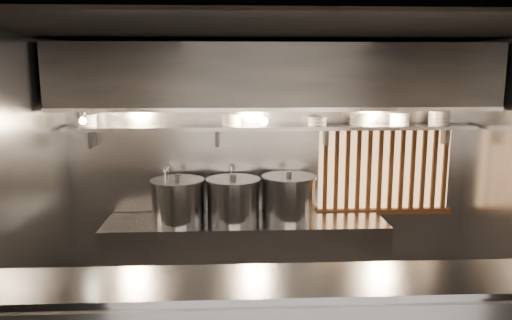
{
  "coord_description": "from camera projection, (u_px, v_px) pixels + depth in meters",
  "views": [
    {
      "loc": [
        -0.44,
        -4.03,
        2.49
      ],
      "look_at": [
        -0.22,
        0.55,
        1.66
      ],
      "focal_mm": 35.0,
      "sensor_mm": 36.0,
      "label": 1
    }
  ],
  "objects": [
    {
      "name": "ceiling",
      "position": [
        287.0,
        30.0,
        3.93
      ],
      "size": [
        4.5,
        4.5,
        0.0
      ],
      "primitive_type": "plane",
      "rotation": [
        3.14,
        0.0,
        0.0
      ],
      "color": "black",
      "rests_on": "wall_back"
    },
    {
      "name": "exhaust_hood",
      "position": [
        274.0,
        77.0,
        5.08
      ],
      "size": [
        4.4,
        0.81,
        0.65
      ],
      "color": "#2D2D30",
      "rests_on": "ceiling"
    },
    {
      "name": "faucet_right",
      "position": [
        231.0,
        179.0,
        5.51
      ],
      "size": [
        0.04,
        0.3,
        0.5
      ],
      "color": "silver",
      "rests_on": "wall_back"
    },
    {
      "name": "bowl_stack_0",
      "position": [
        87.0,
        121.0,
        5.28
      ],
      "size": [
        0.2,
        0.2,
        0.13
      ],
      "color": "white",
      "rests_on": "bowl_shelf"
    },
    {
      "name": "bowl_stack_4",
      "position": [
        400.0,
        119.0,
        5.44
      ],
      "size": [
        0.23,
        0.23,
        0.13
      ],
      "color": "white",
      "rests_on": "bowl_shelf"
    },
    {
      "name": "bowl_stack_1",
      "position": [
        232.0,
        120.0,
        5.35
      ],
      "size": [
        0.22,
        0.22,
        0.13
      ],
      "color": "white",
      "rests_on": "bowl_shelf"
    },
    {
      "name": "wall_left",
      "position": [
        11.0,
        206.0,
        4.07
      ],
      "size": [
        0.0,
        3.0,
        3.0
      ],
      "primitive_type": "plane",
      "rotation": [
        1.57,
        0.0,
        1.57
      ],
      "color": "gray",
      "rests_on": "floor"
    },
    {
      "name": "bowl_shelf",
      "position": [
        272.0,
        128.0,
        5.39
      ],
      "size": [
        4.4,
        0.34,
        0.04
      ],
      "primitive_type": "cube",
      "color": "#9D9DA2",
      "rests_on": "wall_back"
    },
    {
      "name": "faucet_left",
      "position": [
        168.0,
        180.0,
        5.48
      ],
      "size": [
        0.04,
        0.3,
        0.5
      ],
      "color": "silver",
      "rests_on": "wall_back"
    },
    {
      "name": "wood_screen",
      "position": [
        385.0,
        169.0,
        5.67
      ],
      "size": [
        1.56,
        0.09,
        1.04
      ],
      "color": "#FFBA72",
      "rests_on": "wall_back"
    },
    {
      "name": "stock_pot_left",
      "position": [
        178.0,
        200.0,
        5.28
      ],
      "size": [
        0.75,
        0.75,
        0.5
      ],
      "rotation": [
        0.0,
        0.0,
        0.4
      ],
      "color": "#9D9DA2",
      "rests_on": "cooking_bench"
    },
    {
      "name": "wall_back",
      "position": [
        271.0,
        168.0,
        5.65
      ],
      "size": [
        4.5,
        0.0,
        4.5
      ],
      "primitive_type": "plane",
      "rotation": [
        1.57,
        0.0,
        0.0
      ],
      "color": "gray",
      "rests_on": "floor"
    },
    {
      "name": "cooking_bench",
      "position": [
        246.0,
        260.0,
        5.44
      ],
      "size": [
        3.0,
        0.7,
        0.9
      ],
      "primitive_type": "cube",
      "color": "#9D9DA2",
      "rests_on": "floor"
    },
    {
      "name": "heat_lamp",
      "position": [
        80.0,
        115.0,
        4.8
      ],
      "size": [
        0.25,
        0.35,
        0.2
      ],
      "color": "#9D9DA2",
      "rests_on": "exhaust_hood"
    },
    {
      "name": "pendant_bulb",
      "position": [
        264.0,
        121.0,
        5.25
      ],
      "size": [
        0.09,
        0.09,
        0.19
      ],
      "color": "#2D2D30",
      "rests_on": "exhaust_hood"
    },
    {
      "name": "bowl_stack_2",
      "position": [
        317.0,
        121.0,
        5.4
      ],
      "size": [
        0.22,
        0.22,
        0.09
      ],
      "color": "white",
      "rests_on": "bowl_shelf"
    },
    {
      "name": "bowl_stack_3",
      "position": [
        360.0,
        119.0,
        5.42
      ],
      "size": [
        0.23,
        0.23,
        0.13
      ],
      "color": "white",
      "rests_on": "bowl_shelf"
    },
    {
      "name": "stock_pot_right",
      "position": [
        233.0,
        199.0,
        5.34
      ],
      "size": [
        0.75,
        0.75,
        0.49
      ],
      "rotation": [
        0.0,
        0.0,
        -0.36
      ],
      "color": "#9D9DA2",
      "rests_on": "cooking_bench"
    },
    {
      "name": "bowl_stack_5",
      "position": [
        439.0,
        117.0,
        5.46
      ],
      "size": [
        0.23,
        0.23,
        0.17
      ],
      "color": "white",
      "rests_on": "bowl_shelf"
    },
    {
      "name": "stock_pot_mid",
      "position": [
        289.0,
        197.0,
        5.39
      ],
      "size": [
        0.72,
        0.72,
        0.51
      ],
      "rotation": [
        0.0,
        0.0,
        -0.24
      ],
      "color": "#9D9DA2",
      "rests_on": "cooking_bench"
    }
  ]
}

